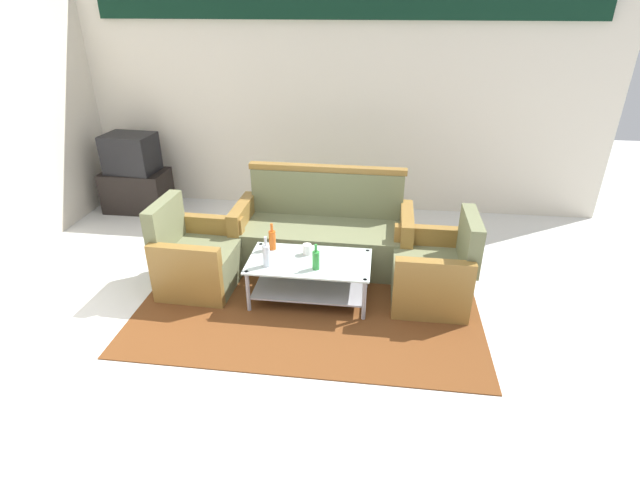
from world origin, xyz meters
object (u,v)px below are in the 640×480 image
at_px(coffee_table, 310,274).
at_px(television, 131,153).
at_px(armchair_right, 434,273).
at_px(bottle_orange, 272,240).
at_px(cup, 307,249).
at_px(armchair_left, 197,259).
at_px(tv_stand, 137,190).
at_px(bottle_green, 316,260).
at_px(couch, 323,234).
at_px(bottle_clear, 266,255).

bearing_deg(coffee_table, television, 144.33).
xyz_separation_m(armchair_right, coffee_table, (-1.12, -0.14, -0.02)).
distance_m(armchair_right, coffee_table, 1.13).
xyz_separation_m(bottle_orange, cup, (0.34, -0.06, -0.05)).
height_order(armchair_left, television, television).
xyz_separation_m(tv_stand, television, (0.00, 0.00, 0.50)).
xyz_separation_m(bottle_green, television, (-2.63, 1.97, 0.26)).
bearing_deg(couch, television, -22.10).
bearing_deg(coffee_table, armchair_left, 174.15).
bearing_deg(bottle_orange, television, 142.74).
bearing_deg(bottle_green, armchair_left, 168.13).
bearing_deg(television, cup, 150.00).
height_order(armchair_left, tv_stand, armchair_left).
height_order(coffee_table, bottle_orange, bottle_orange).
distance_m(bottle_green, bottle_clear, 0.43).
distance_m(couch, cup, 0.65).
distance_m(cup, television, 3.05).
bearing_deg(bottle_clear, tv_stand, 138.07).
xyz_separation_m(coffee_table, tv_stand, (-2.55, 1.83, -0.01)).
relative_size(bottle_clear, cup, 2.86).
xyz_separation_m(armchair_left, coffee_table, (1.10, -0.11, -0.02)).
bearing_deg(coffee_table, cup, 108.14).
height_order(coffee_table, cup, cup).
height_order(bottle_clear, cup, bottle_clear).
height_order(bottle_orange, bottle_clear, bottle_clear).
distance_m(couch, armchair_right, 1.24).
xyz_separation_m(couch, bottle_clear, (-0.39, -0.89, 0.20)).
bearing_deg(coffee_table, tv_stand, 144.37).
bearing_deg(armchair_right, tv_stand, 65.46).
relative_size(bottle_orange, tv_stand, 0.33).
distance_m(armchair_left, tv_stand, 2.24).
relative_size(couch, bottle_green, 7.60).
bearing_deg(bottle_orange, bottle_clear, -86.88).
relative_size(armchair_right, coffee_table, 0.77).
height_order(armchair_right, bottle_orange, armchair_right).
height_order(couch, bottle_green, couch).
relative_size(couch, bottle_clear, 6.31).
height_order(couch, armchair_left, couch).
xyz_separation_m(coffee_table, bottle_orange, (-0.37, 0.18, 0.24)).
relative_size(cup, television, 0.16).
bearing_deg(bottle_clear, couch, 66.19).
bearing_deg(couch, bottle_clear, 66.86).
bearing_deg(cup, tv_stand, 145.74).
xyz_separation_m(couch, cup, (-0.07, -0.63, 0.14)).
relative_size(bottle_green, television, 0.38).
distance_m(bottle_green, television, 3.29).
height_order(couch, bottle_orange, couch).
height_order(armchair_left, armchair_right, same).
bearing_deg(bottle_clear, television, 138.03).
bearing_deg(television, coffee_table, 148.63).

